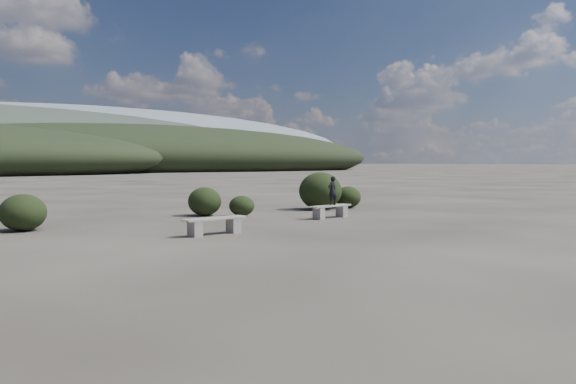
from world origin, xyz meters
TOP-DOWN VIEW (x-y plane):
  - ground at (0.00, 0.00)m, footprint 1200.00×1200.00m
  - bench_left at (-2.57, 4.02)m, footprint 1.88×0.64m
  - bench_right at (2.74, 5.77)m, footprint 1.84×0.70m
  - seated_person at (2.83, 5.79)m, footprint 0.38×0.27m
  - shrub_a at (-6.63, 7.78)m, footprint 1.26×1.26m
  - shrub_b at (-0.45, 9.02)m, footprint 1.20×1.20m
  - shrub_c at (0.61, 8.18)m, footprint 0.91×0.91m
  - shrub_d at (4.61, 8.79)m, footprint 1.74×1.74m
  - shrub_e at (6.07, 8.78)m, footprint 1.09×1.09m

SIDE VIEW (x-z plane):
  - ground at x=0.00m, z-range 0.00..0.00m
  - bench_right at x=2.74m, z-range 0.05..0.50m
  - bench_left at x=-2.57m, z-range 0.05..0.51m
  - shrub_c at x=0.61m, z-range 0.00..0.73m
  - shrub_e at x=6.07m, z-range 0.00..0.91m
  - shrub_b at x=-0.45m, z-range 0.00..1.03m
  - shrub_a at x=-6.63m, z-range 0.00..1.03m
  - shrub_d at x=4.61m, z-range 0.00..1.53m
  - seated_person at x=2.83m, z-range 0.45..1.45m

